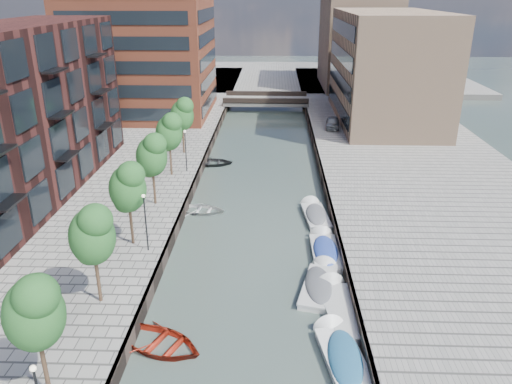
# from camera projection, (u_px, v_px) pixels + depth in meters

# --- Properties ---
(water) EXTENTS (300.00, 300.00, 0.00)m
(water) POSITION_uv_depth(u_px,v_px,m) (260.00, 182.00, 48.99)
(water) COLOR #38473F
(water) RESTS_ON ground
(quay_right) EXTENTS (20.00, 140.00, 1.00)m
(quay_right) POSITION_uv_depth(u_px,v_px,m) (425.00, 179.00, 48.27)
(quay_right) COLOR gray
(quay_right) RESTS_ON ground
(quay_wall_left) EXTENTS (0.25, 140.00, 1.00)m
(quay_wall_left) POSITION_uv_depth(u_px,v_px,m) (198.00, 176.00, 49.01)
(quay_wall_left) COLOR #332823
(quay_wall_left) RESTS_ON ground
(quay_wall_right) EXTENTS (0.25, 140.00, 1.00)m
(quay_wall_right) POSITION_uv_depth(u_px,v_px,m) (323.00, 178.00, 48.60)
(quay_wall_right) COLOR #332823
(quay_wall_right) RESTS_ON ground
(far_closure) EXTENTS (80.00, 40.00, 1.00)m
(far_closure) POSITION_uv_depth(u_px,v_px,m) (268.00, 77.00, 104.35)
(far_closure) COLOR gray
(far_closure) RESTS_ON ground
(tower) EXTENTS (18.00, 18.00, 30.00)m
(tower) POSITION_uv_depth(u_px,v_px,m) (139.00, 2.00, 66.68)
(tower) COLOR brown
(tower) RESTS_ON quay_left
(tan_block_near) EXTENTS (12.00, 25.00, 14.00)m
(tan_block_near) POSITION_uv_depth(u_px,v_px,m) (386.00, 67.00, 65.81)
(tan_block_near) COLOR tan
(tan_block_near) RESTS_ON quay_right
(tan_block_far) EXTENTS (12.00, 20.00, 16.00)m
(tan_block_far) POSITION_uv_depth(u_px,v_px,m) (357.00, 41.00, 89.50)
(tan_block_far) COLOR tan
(tan_block_far) RESTS_ON quay_right
(bridge) EXTENTS (13.00, 6.00, 1.30)m
(bridge) POSITION_uv_depth(u_px,v_px,m) (266.00, 100.00, 78.09)
(bridge) COLOR gray
(bridge) RESTS_ON ground
(tree_1) EXTENTS (2.50, 2.50, 5.95)m
(tree_1) POSITION_uv_depth(u_px,v_px,m) (33.00, 310.00, 20.43)
(tree_1) COLOR #382619
(tree_1) RESTS_ON quay_left
(tree_2) EXTENTS (2.50, 2.50, 5.95)m
(tree_2) POSITION_uv_depth(u_px,v_px,m) (92.00, 233.00, 26.91)
(tree_2) COLOR #382619
(tree_2) RESTS_ON quay_left
(tree_3) EXTENTS (2.50, 2.50, 5.95)m
(tree_3) POSITION_uv_depth(u_px,v_px,m) (127.00, 186.00, 33.39)
(tree_3) COLOR #382619
(tree_3) RESTS_ON quay_left
(tree_4) EXTENTS (2.50, 2.50, 5.95)m
(tree_4) POSITION_uv_depth(u_px,v_px,m) (151.00, 154.00, 39.87)
(tree_4) COLOR #382619
(tree_4) RESTS_ON quay_left
(tree_5) EXTENTS (2.50, 2.50, 5.95)m
(tree_5) POSITION_uv_depth(u_px,v_px,m) (169.00, 131.00, 46.35)
(tree_5) COLOR #382619
(tree_5) RESTS_ON quay_left
(tree_6) EXTENTS (2.50, 2.50, 5.95)m
(tree_6) POSITION_uv_depth(u_px,v_px,m) (182.00, 114.00, 52.83)
(tree_6) COLOR #382619
(tree_6) RESTS_ON quay_left
(lamp_1) EXTENTS (0.24, 0.24, 4.12)m
(lamp_1) POSITION_uv_depth(u_px,v_px,m) (145.00, 217.00, 33.10)
(lamp_1) COLOR black
(lamp_1) RESTS_ON quay_left
(lamp_2) EXTENTS (0.24, 0.24, 4.12)m
(lamp_2) POSITION_uv_depth(u_px,v_px,m) (186.00, 146.00, 47.91)
(lamp_2) COLOR black
(lamp_2) RESTS_ON quay_left
(sloop_2) EXTENTS (5.86, 5.14, 1.01)m
(sloop_2) POSITION_uv_depth(u_px,v_px,m) (161.00, 347.00, 26.29)
(sloop_2) COLOR maroon
(sloop_2) RESTS_ON ground
(sloop_3) EXTENTS (4.46, 3.43, 0.86)m
(sloop_3) POSITION_uv_depth(u_px,v_px,m) (201.00, 212.00, 42.28)
(sloop_3) COLOR beige
(sloop_3) RESTS_ON ground
(sloop_4) EXTENTS (4.72, 3.40, 0.97)m
(sloop_4) POSITION_uv_depth(u_px,v_px,m) (211.00, 165.00, 53.74)
(sloop_4) COLOR #232426
(sloop_4) RESTS_ON ground
(motorboat_0) EXTENTS (2.76, 5.65, 1.81)m
(motorboat_0) POSITION_uv_depth(u_px,v_px,m) (342.00, 355.00, 25.38)
(motorboat_0) COLOR white
(motorboat_0) RESTS_ON ground
(motorboat_1) EXTENTS (2.94, 5.53, 1.75)m
(motorboat_1) POSITION_uv_depth(u_px,v_px,m) (319.00, 284.00, 31.58)
(motorboat_1) COLOR silver
(motorboat_1) RESTS_ON ground
(motorboat_2) EXTENTS (2.80, 5.96, 1.91)m
(motorboat_2) POSITION_uv_depth(u_px,v_px,m) (339.00, 307.00, 29.47)
(motorboat_2) COLOR beige
(motorboat_2) RESTS_ON ground
(motorboat_3) EXTENTS (1.95, 5.40, 1.79)m
(motorboat_3) POSITION_uv_depth(u_px,v_px,m) (325.00, 250.00, 35.68)
(motorboat_3) COLOR silver
(motorboat_3) RESTS_ON ground
(motorboat_4) EXTENTS (2.33, 5.31, 1.71)m
(motorboat_4) POSITION_uv_depth(u_px,v_px,m) (315.00, 214.00, 41.33)
(motorboat_4) COLOR #BCBCBA
(motorboat_4) RESTS_ON ground
(car) EXTENTS (2.17, 4.39, 1.44)m
(car) POSITION_uv_depth(u_px,v_px,m) (333.00, 123.00, 63.72)
(car) COLOR gray
(car) RESTS_ON quay_right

